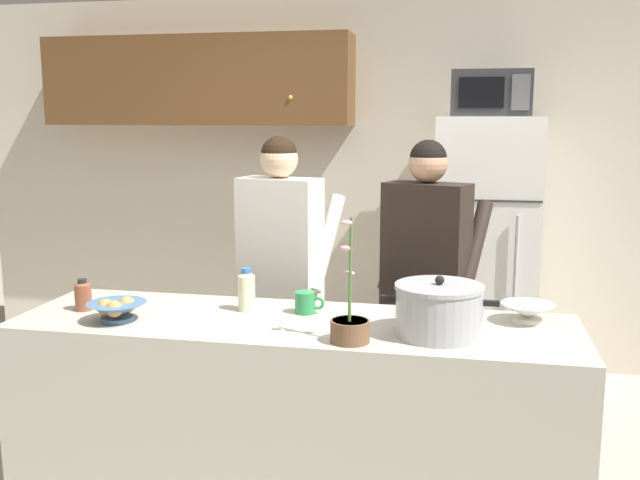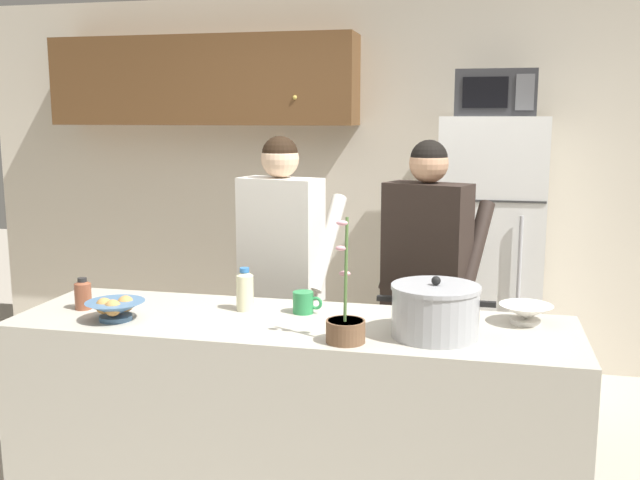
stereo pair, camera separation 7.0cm
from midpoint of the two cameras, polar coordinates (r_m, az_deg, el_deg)
The scene contains 13 objects.
back_wall_unit at distance 5.16m, azimuth 2.04°, elevation 6.23°, with size 6.00×0.48×2.60m.
kitchen_island at distance 3.18m, azimuth -1.63°, elevation -14.43°, with size 2.36×0.68×0.92m, color #BCB7A8.
refrigerator at distance 4.74m, azimuth 13.69°, elevation -1.19°, with size 0.64×0.68×1.76m.
microwave at distance 4.63m, azimuth 14.21°, elevation 11.26°, with size 0.48×0.37×0.28m.
person_near_pot at distance 3.75m, azimuth -2.54°, elevation -1.27°, with size 0.57×0.50×1.67m.
person_by_sink at distance 3.66m, azimuth 9.06°, elevation -1.86°, with size 0.60×0.54×1.65m.
cooking_pot at distance 2.82m, azimuth 9.87°, elevation -5.58°, with size 0.46×0.35×0.24m.
coffee_mug at distance 3.11m, azimuth -0.65°, elevation -5.00°, with size 0.13×0.09×0.10m.
bread_bowl at distance 3.12m, azimuth -15.39°, elevation -5.30°, with size 0.25×0.25×0.10m.
empty_bowl at distance 3.09m, azimuth 16.70°, elevation -5.57°, with size 0.22×0.22×0.08m.
bottle_near_edge at distance 3.16m, azimuth -5.38°, elevation -3.96°, with size 0.08×0.08×0.19m.
bottle_mid_counter at distance 3.33m, azimuth -17.80°, elevation -4.10°, with size 0.07×0.07×0.14m.
potted_orchid at distance 2.72m, azimuth 2.78°, elevation -6.87°, with size 0.15×0.15×0.48m.
Camera 2 is at (0.76, -2.79, 1.77)m, focal length 40.16 mm.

